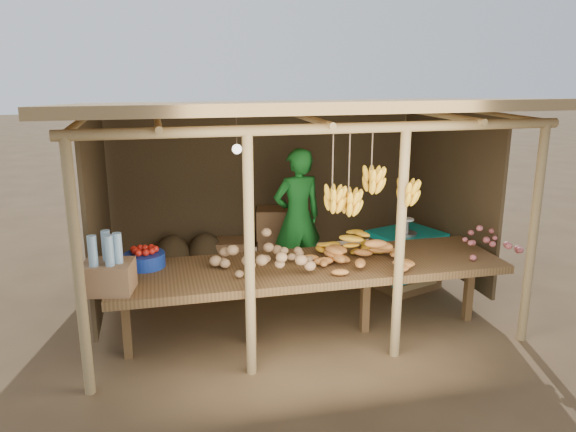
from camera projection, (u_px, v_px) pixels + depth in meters
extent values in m
plane|color=brown|center=(288.00, 301.00, 6.69)|extent=(60.00, 60.00, 0.00)
cylinder|color=#A38454|center=(78.00, 272.00, 4.52)|extent=(0.09, 0.09, 2.20)
cylinder|color=#A38454|center=(533.00, 237.00, 5.47)|extent=(0.09, 0.09, 2.20)
cylinder|color=#A38454|center=(106.00, 193.00, 7.34)|extent=(0.09, 0.09, 2.20)
cylinder|color=#A38454|center=(402.00, 179.00, 8.29)|extent=(0.09, 0.09, 2.20)
cylinder|color=#A38454|center=(250.00, 259.00, 4.84)|extent=(0.09, 0.09, 2.20)
cylinder|color=#A38454|center=(400.00, 247.00, 5.15)|extent=(0.09, 0.09, 2.20)
cylinder|color=#A38454|center=(329.00, 129.00, 4.71)|extent=(4.40, 0.09, 0.09)
cylinder|color=#A38454|center=(262.00, 105.00, 7.53)|extent=(4.40, 0.09, 0.09)
cube|color=#A37D4C|center=(288.00, 106.00, 6.10)|extent=(4.70, 3.50, 0.28)
cube|color=#463620|center=(263.00, 178.00, 7.77)|extent=(4.20, 0.04, 1.98)
cube|color=#463620|center=(98.00, 209.00, 6.10)|extent=(0.04, 2.40, 1.98)
cube|color=#463620|center=(445.00, 190.00, 7.03)|extent=(0.04, 2.40, 1.98)
cube|color=brown|center=(310.00, 268.00, 5.60)|extent=(3.90, 1.05, 0.08)
cube|color=brown|center=(126.00, 323.00, 5.30)|extent=(0.08, 0.08, 0.72)
cube|color=brown|center=(251.00, 311.00, 5.57)|extent=(0.08, 0.08, 0.72)
cube|color=brown|center=(365.00, 299.00, 5.84)|extent=(0.08, 0.08, 0.72)
cube|color=brown|center=(469.00, 289.00, 6.11)|extent=(0.08, 0.08, 0.72)
cylinder|color=navy|center=(145.00, 260.00, 5.50)|extent=(0.40, 0.40, 0.14)
cube|color=brown|center=(108.00, 277.00, 4.87)|extent=(0.48, 0.41, 0.27)
imported|color=#1A7626|center=(297.00, 217.00, 7.03)|extent=(0.70, 0.52, 1.75)
cube|color=brown|center=(405.00, 262.00, 7.04)|extent=(0.87, 0.80, 0.66)
cube|color=#0C8B8A|center=(407.00, 235.00, 6.95)|extent=(0.96, 0.90, 0.07)
cube|color=brown|center=(276.00, 251.00, 7.78)|extent=(0.58, 0.50, 0.41)
cube|color=brown|center=(276.00, 223.00, 7.68)|extent=(0.58, 0.50, 0.41)
cube|color=brown|center=(236.00, 254.00, 7.66)|extent=(0.58, 0.50, 0.41)
ellipsoid|color=#463620|center=(173.00, 255.00, 7.45)|extent=(0.48, 0.48, 0.65)
ellipsoid|color=#463620|center=(206.00, 253.00, 7.55)|extent=(0.48, 0.48, 0.65)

